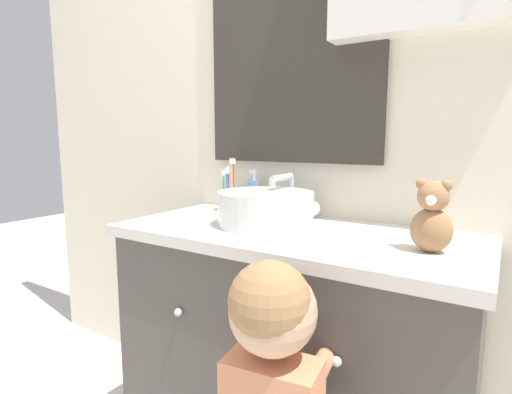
{
  "coord_description": "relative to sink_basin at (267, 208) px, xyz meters",
  "views": [
    {
      "loc": [
        0.54,
        -0.72,
        1.09
      ],
      "look_at": [
        -0.1,
        0.3,
        0.92
      ],
      "focal_mm": 28.0,
      "sensor_mm": 36.0,
      "label": 1
    }
  ],
  "objects": [
    {
      "name": "wall_back",
      "position": [
        0.12,
        0.26,
        0.42
      ],
      "size": [
        3.2,
        0.18,
        2.5
      ],
      "color": "beige",
      "rests_on": "ground_plane"
    },
    {
      "name": "teddy_bear",
      "position": [
        0.5,
        -0.05,
        0.03
      ],
      "size": [
        0.1,
        0.08,
        0.18
      ],
      "color": "#9E7047",
      "rests_on": "vanity_counter"
    },
    {
      "name": "soap_dispenser",
      "position": [
        -0.17,
        0.18,
        0.01
      ],
      "size": [
        0.05,
        0.05,
        0.16
      ],
      "color": "#6B93B2",
      "rests_on": "vanity_counter"
    },
    {
      "name": "sink_basin",
      "position": [
        0.0,
        0.0,
        0.0
      ],
      "size": [
        0.31,
        0.36,
        0.16
      ],
      "color": "silver",
      "rests_on": "vanity_counter"
    },
    {
      "name": "toothbrush_holder",
      "position": [
        -0.26,
        0.15,
        -0.01
      ],
      "size": [
        0.09,
        0.09,
        0.2
      ],
      "color": "silver",
      "rests_on": "vanity_counter"
    },
    {
      "name": "vanity_counter",
      "position": [
        0.1,
        -0.02,
        -0.46
      ],
      "size": [
        1.09,
        0.51,
        0.82
      ],
      "color": "#4C4742",
      "rests_on": "ground_plane"
    }
  ]
}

